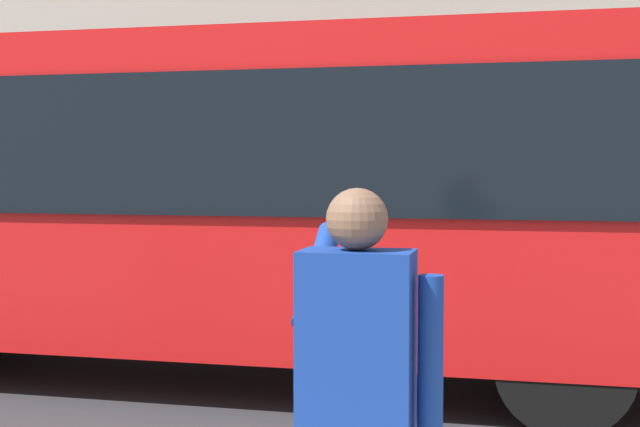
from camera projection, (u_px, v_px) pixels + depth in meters
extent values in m
plane|color=#2B2B2D|center=(385.00, 379.00, 7.78)|extent=(60.00, 60.00, 0.00)
cube|color=red|center=(221.00, 191.00, 7.85)|extent=(9.00, 2.50, 2.60)
cube|color=black|center=(165.00, 144.00, 6.60)|extent=(7.60, 0.06, 1.10)
cylinder|color=black|center=(2.00, 293.00, 9.66)|extent=(1.00, 0.28, 1.00)
cylinder|color=black|center=(553.00, 314.00, 8.30)|extent=(1.00, 0.28, 1.00)
cylinder|color=black|center=(565.00, 365.00, 6.16)|extent=(1.00, 0.28, 1.00)
cube|color=navy|center=(357.00, 343.00, 3.03)|extent=(0.40, 0.24, 0.66)
sphere|color=brown|center=(357.00, 219.00, 3.00)|extent=(0.22, 0.22, 0.22)
cylinder|color=navy|center=(430.00, 358.00, 2.97)|extent=(0.09, 0.09, 0.58)
cylinder|color=navy|center=(318.00, 274.00, 3.21)|extent=(0.09, 0.48, 0.37)
cube|color=black|center=(346.00, 219.00, 3.32)|extent=(0.07, 0.01, 0.14)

